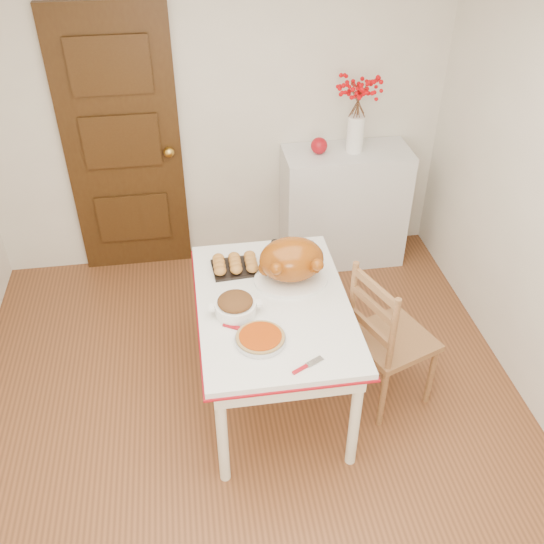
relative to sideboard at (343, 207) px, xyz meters
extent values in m
cube|color=#58321B|center=(-0.97, -1.78, -0.48)|extent=(3.50, 4.00, 0.00)
cube|color=silver|center=(-0.97, 0.22, 0.77)|extent=(3.50, 0.00, 2.50)
cube|color=black|center=(-1.67, 0.19, 0.55)|extent=(0.85, 0.06, 2.06)
cube|color=silver|center=(0.00, 0.00, 0.00)|extent=(0.97, 0.43, 0.97)
sphere|color=maroon|center=(-0.23, 0.00, 0.55)|extent=(0.13, 0.13, 0.13)
cylinder|color=#983004|center=(-0.91, -1.76, 0.31)|extent=(0.35, 0.35, 0.06)
cylinder|color=white|center=(-0.71, -0.98, 0.34)|extent=(0.07, 0.07, 0.10)
camera|label=1|loc=(-1.21, -4.09, 2.49)|focal=40.09mm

